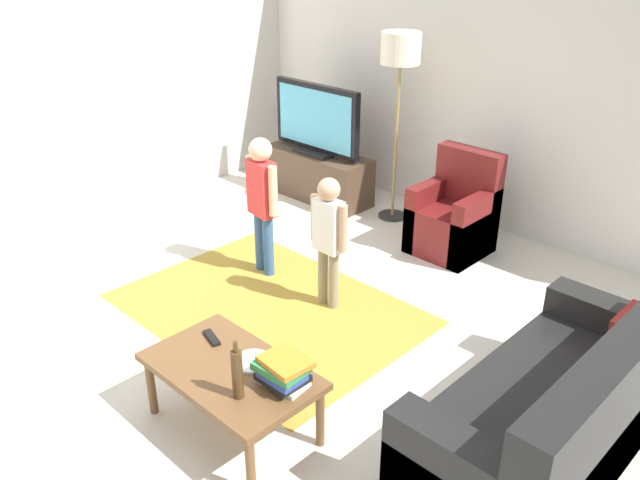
# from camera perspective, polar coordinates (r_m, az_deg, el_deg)

# --- Properties ---
(ground) EXTENTS (7.80, 7.80, 0.00)m
(ground) POSITION_cam_1_polar(r_m,az_deg,el_deg) (4.52, -5.39, -9.83)
(ground) COLOR beige
(wall_back) EXTENTS (6.00, 0.12, 2.70)m
(wall_back) POSITION_cam_1_polar(r_m,az_deg,el_deg) (6.17, 16.17, 12.90)
(wall_back) COLOR silver
(wall_back) RESTS_ON ground
(wall_left) EXTENTS (0.12, 6.00, 2.70)m
(wall_left) POSITION_cam_1_polar(r_m,az_deg,el_deg) (6.43, -24.11, 12.18)
(wall_left) COLOR silver
(wall_left) RESTS_ON ground
(area_rug) EXTENTS (2.20, 1.60, 0.01)m
(area_rug) POSITION_cam_1_polar(r_m,az_deg,el_deg) (4.99, -4.53, -5.97)
(area_rug) COLOR #B28C33
(area_rug) RESTS_ON ground
(tv_stand) EXTENTS (1.20, 0.44, 0.50)m
(tv_stand) POSITION_cam_1_polar(r_m,az_deg,el_deg) (6.90, -0.17, 5.64)
(tv_stand) COLOR #4C3828
(tv_stand) RESTS_ON ground
(tv) EXTENTS (1.10, 0.28, 0.71)m
(tv) POSITION_cam_1_polar(r_m,az_deg,el_deg) (6.70, -0.30, 10.44)
(tv) COLOR black
(tv) RESTS_ON tv_stand
(couch) EXTENTS (0.80, 1.80, 0.86)m
(couch) POSITION_cam_1_polar(r_m,az_deg,el_deg) (3.78, 20.31, -14.34)
(couch) COLOR black
(couch) RESTS_ON ground
(armchair) EXTENTS (0.60, 0.60, 0.90)m
(armchair) POSITION_cam_1_polar(r_m,az_deg,el_deg) (5.86, 11.73, 1.83)
(armchair) COLOR maroon
(armchair) RESTS_ON ground
(floor_lamp) EXTENTS (0.36, 0.36, 1.78)m
(floor_lamp) POSITION_cam_1_polar(r_m,az_deg,el_deg) (6.11, 7.03, 15.43)
(floor_lamp) COLOR #262626
(floor_lamp) RESTS_ON ground
(child_near_tv) EXTENTS (0.39, 0.19, 1.16)m
(child_near_tv) POSITION_cam_1_polar(r_m,az_deg,el_deg) (5.22, -5.08, 4.02)
(child_near_tv) COLOR #33598C
(child_near_tv) RESTS_ON ground
(child_center) EXTENTS (0.35, 0.17, 1.03)m
(child_center) POSITION_cam_1_polar(r_m,az_deg,el_deg) (4.74, 0.75, 0.77)
(child_center) COLOR gray
(child_center) RESTS_ON ground
(coffee_table) EXTENTS (1.00, 0.60, 0.42)m
(coffee_table) POSITION_cam_1_polar(r_m,az_deg,el_deg) (3.74, -7.79, -11.62)
(coffee_table) COLOR brown
(coffee_table) RESTS_ON ground
(book_stack) EXTENTS (0.29, 0.24, 0.17)m
(book_stack) POSITION_cam_1_polar(r_m,az_deg,el_deg) (3.51, -3.25, -11.40)
(book_stack) COLOR white
(book_stack) RESTS_ON coffee_table
(bottle) EXTENTS (0.06, 0.06, 0.34)m
(bottle) POSITION_cam_1_polar(r_m,az_deg,el_deg) (3.42, -7.23, -11.51)
(bottle) COLOR #4C3319
(bottle) RESTS_ON coffee_table
(tv_remote) EXTENTS (0.18, 0.09, 0.02)m
(tv_remote) POSITION_cam_1_polar(r_m,az_deg,el_deg) (3.95, -9.44, -8.41)
(tv_remote) COLOR black
(tv_remote) RESTS_ON coffee_table
(plate) EXTENTS (0.22, 0.22, 0.02)m
(plate) POSITION_cam_1_polar(r_m,az_deg,el_deg) (3.73, -5.89, -10.50)
(plate) COLOR white
(plate) RESTS_ON coffee_table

